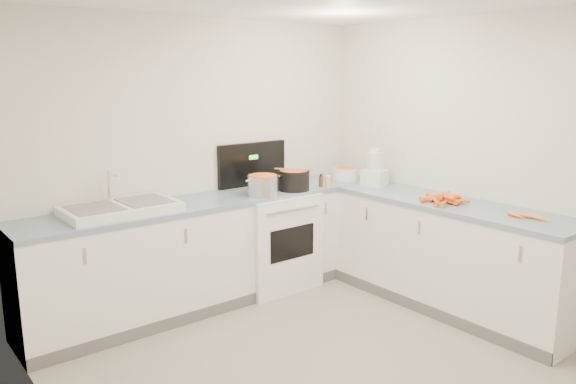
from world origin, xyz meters
TOP-DOWN VIEW (x-y plane):
  - floor at (0.00, 0.00)m, footprint 3.50×4.00m
  - wall_back at (0.00, 2.00)m, footprint 3.50×0.00m
  - wall_left at (-1.75, 0.00)m, footprint 0.00×4.00m
  - wall_right at (1.75, 0.00)m, footprint 0.00×4.00m
  - counter_back at (0.00, 1.70)m, footprint 3.50×0.62m
  - counter_right at (1.45, 0.30)m, footprint 0.62×2.20m
  - stove at (0.55, 1.69)m, footprint 0.76×0.65m
  - sink at (-0.90, 1.70)m, footprint 0.86×0.52m
  - steel_pot at (0.35, 1.52)m, footprint 0.36×0.36m
  - black_pot at (0.72, 1.54)m, footprint 0.36×0.36m
  - wooden_spoon at (0.72, 1.54)m, footprint 0.24×0.30m
  - mixing_bowl at (1.46, 1.63)m, footprint 0.26×0.26m
  - extract_bottle at (1.02, 1.50)m, footprint 0.04×0.04m
  - spice_jar at (1.09, 1.47)m, footprint 0.05×0.05m
  - food_processor at (1.47, 1.22)m, footprint 0.22×0.25m
  - carrot_pile at (1.39, 0.35)m, footprint 0.45×0.39m
  - peeled_carrots at (1.43, -0.39)m, footprint 0.15×0.36m
  - peelings at (-1.09, 1.71)m, footprint 0.23×0.27m

SIDE VIEW (x-z plane):
  - floor at x=0.00m, z-range 0.00..0.00m
  - counter_back at x=0.00m, z-range 0.00..0.94m
  - counter_right at x=1.45m, z-range 0.00..0.94m
  - stove at x=0.55m, z-range -0.21..1.15m
  - peeled_carrots at x=1.43m, z-range 0.94..0.98m
  - carrot_pile at x=1.39m, z-range 0.93..1.02m
  - sink at x=-0.90m, z-range 0.82..1.13m
  - spice_jar at x=1.09m, z-range 0.94..1.03m
  - extract_bottle at x=1.02m, z-range 0.94..1.04m
  - mixing_bowl at x=1.46m, z-range 0.94..1.06m
  - peelings at x=-1.09m, z-range 1.01..1.02m
  - steel_pot at x=0.35m, z-range 0.92..1.12m
  - black_pot at x=0.72m, z-range 0.92..1.13m
  - food_processor at x=1.47m, z-range 0.91..1.28m
  - wooden_spoon at x=0.72m, z-range 1.13..1.14m
  - wall_back at x=0.00m, z-range 0.00..2.50m
  - wall_left at x=-1.75m, z-range 0.00..2.50m
  - wall_right at x=1.75m, z-range 0.00..2.50m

